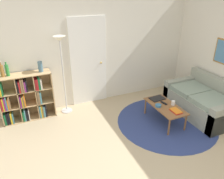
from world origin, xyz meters
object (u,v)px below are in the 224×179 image
coffee_table (165,107)px  bookshelf (25,98)px  bowl (158,106)px  laptop (157,98)px  cup (173,103)px  bottle_right (7,70)px  floor_lamp (61,52)px  bottle_middle (2,71)px  vase_on_shelf (40,67)px  couch (204,102)px

coffee_table → bookshelf: bearing=153.8°
bookshelf → bowl: bookshelf is taller
laptop → cup: bearing=-67.4°
bowl → bottle_right: 3.06m
bookshelf → laptop: bookshelf is taller
floor_lamp → bottle_middle: bearing=177.2°
bowl → cup: size_ratio=1.28×
floor_lamp → coffee_table: size_ratio=1.83×
floor_lamp → vase_on_shelf: (-0.43, 0.04, -0.27)m
bowl → cup: bearing=-11.6°
laptop → vase_on_shelf: 2.55m
coffee_table → vase_on_shelf: bearing=149.9°
bookshelf → coffee_table: bearing=-26.2°
bowl → bottle_right: (-2.68, 1.28, 0.73)m
coffee_table → laptop: laptop is taller
floor_lamp → cup: size_ratio=18.16×
coffee_table → cup: bearing=-13.1°
cup → vase_on_shelf: (-2.38, 1.33, 0.69)m
floor_lamp → bottle_right: 1.08m
coffee_table → bottle_right: (-2.83, 1.31, 0.79)m
couch → coffee_table: couch is taller
floor_lamp → bottle_middle: floor_lamp is taller
bookshelf → floor_lamp: bearing=-2.7°
floor_lamp → coffee_table: (1.79, -1.25, -1.05)m
bookshelf → coffee_table: (2.62, -1.29, -0.15)m
bookshelf → bottle_right: bottle_right is taller
floor_lamp → bottle_right: floor_lamp is taller
couch → bowl: (-1.16, 0.09, 0.12)m
couch → bottle_right: (-3.84, 1.37, 0.85)m
couch → bowl: couch is taller
coffee_table → vase_on_shelf: 2.68m
couch → bottle_middle: (-3.93, 1.36, 0.85)m
floor_lamp → coffee_table: floor_lamp is taller
bottle_right → floor_lamp: bearing=-3.4°
vase_on_shelf → laptop: bearing=-23.5°
cup → bowl: bearing=168.4°
floor_lamp → bottle_right: bearing=176.6°
floor_lamp → laptop: (1.80, -0.93, -1.00)m
cup → floor_lamp: bearing=146.6°
bowl → laptop: bearing=59.2°
floor_lamp → bookshelf: bearing=177.3°
bookshelf → coffee_table: 2.92m
bowl → cup: cup is taller
coffee_table → cup: 0.19m
laptop → bottle_right: size_ratio=1.20×
laptop → bowl: (-0.17, -0.29, 0.01)m
bookshelf → floor_lamp: size_ratio=0.62×
floor_lamp → couch: bearing=-25.1°
bookshelf → cup: bookshelf is taller
floor_lamp → coffee_table: bearing=-35.0°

